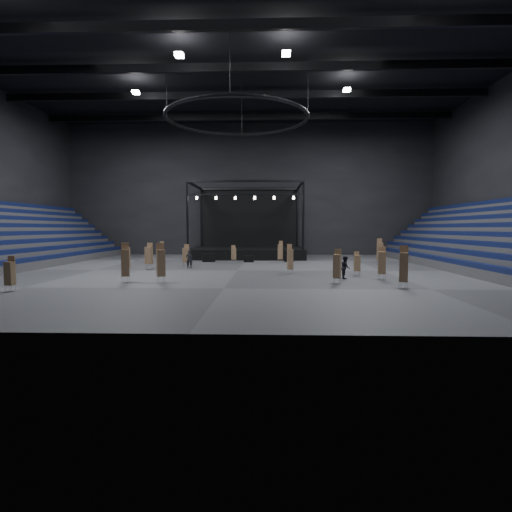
{
  "coord_description": "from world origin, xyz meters",
  "views": [
    {
      "loc": [
        2.79,
        -34.55,
        3.68
      ],
      "look_at": [
        1.69,
        -2.0,
        1.4
      ],
      "focal_mm": 28.0,
      "sensor_mm": 36.0,
      "label": 1
    }
  ],
  "objects_px": {
    "man_center": "(189,259)",
    "chair_stack_14": "(161,251)",
    "flight_case_mid": "(249,259)",
    "chair_stack_6": "(127,259)",
    "chair_stack_1": "(404,266)",
    "chair_stack_5": "(161,262)",
    "chair_stack_3": "(380,251)",
    "flight_case_left": "(209,258)",
    "chair_stack_7": "(186,255)",
    "chair_stack_11": "(357,263)",
    "chair_stack_10": "(234,253)",
    "chair_stack_12": "(382,262)",
    "chair_stack_0": "(149,255)",
    "chair_stack_4": "(290,259)",
    "chair_stack_13": "(10,273)",
    "crew_member": "(345,267)",
    "stage": "(248,246)",
    "chair_stack_2": "(280,251)",
    "flight_case_right": "(289,258)",
    "chair_stack_9": "(337,266)",
    "chair_stack_8": "(125,262)"
  },
  "relations": [
    {
      "from": "flight_case_mid",
      "to": "chair_stack_12",
      "type": "xyz_separation_m",
      "value": [
        10.22,
        -14.49,
        0.91
      ]
    },
    {
      "from": "flight_case_left",
      "to": "chair_stack_14",
      "type": "bearing_deg",
      "value": -172.46
    },
    {
      "from": "chair_stack_0",
      "to": "chair_stack_12",
      "type": "height_order",
      "value": "chair_stack_12"
    },
    {
      "from": "chair_stack_8",
      "to": "man_center",
      "type": "xyz_separation_m",
      "value": [
        2.37,
        9.76,
        -0.56
      ]
    },
    {
      "from": "chair_stack_6",
      "to": "chair_stack_14",
      "type": "distance_m",
      "value": 9.51
    },
    {
      "from": "chair_stack_5",
      "to": "crew_member",
      "type": "bearing_deg",
      "value": -12.8
    },
    {
      "from": "chair_stack_13",
      "to": "man_center",
      "type": "relative_size",
      "value": 1.24
    },
    {
      "from": "flight_case_left",
      "to": "chair_stack_14",
      "type": "distance_m",
      "value": 5.12
    },
    {
      "from": "flight_case_left",
      "to": "chair_stack_0",
      "type": "xyz_separation_m",
      "value": [
        -4.18,
        -7.84,
        0.82
      ]
    },
    {
      "from": "chair_stack_6",
      "to": "chair_stack_9",
      "type": "xyz_separation_m",
      "value": [
        16.44,
        -6.63,
        0.1
      ]
    },
    {
      "from": "chair_stack_11",
      "to": "chair_stack_12",
      "type": "relative_size",
      "value": 0.78
    },
    {
      "from": "chair_stack_3",
      "to": "flight_case_left",
      "type": "bearing_deg",
      "value": 171.64
    },
    {
      "from": "chair_stack_7",
      "to": "chair_stack_11",
      "type": "relative_size",
      "value": 1.14
    },
    {
      "from": "flight_case_left",
      "to": "chair_stack_9",
      "type": "height_order",
      "value": "chair_stack_9"
    },
    {
      "from": "chair_stack_13",
      "to": "chair_stack_4",
      "type": "bearing_deg",
      "value": 32.76
    },
    {
      "from": "chair_stack_4",
      "to": "chair_stack_10",
      "type": "height_order",
      "value": "chair_stack_4"
    },
    {
      "from": "man_center",
      "to": "chair_stack_10",
      "type": "bearing_deg",
      "value": -129.91
    },
    {
      "from": "chair_stack_2",
      "to": "chair_stack_10",
      "type": "height_order",
      "value": "chair_stack_2"
    },
    {
      "from": "flight_case_mid",
      "to": "chair_stack_6",
      "type": "xyz_separation_m",
      "value": [
        -9.73,
        -9.9,
        0.74
      ]
    },
    {
      "from": "chair_stack_7",
      "to": "chair_stack_1",
      "type": "bearing_deg",
      "value": -28.68
    },
    {
      "from": "flight_case_left",
      "to": "chair_stack_10",
      "type": "bearing_deg",
      "value": -25.24
    },
    {
      "from": "flight_case_mid",
      "to": "flight_case_right",
      "type": "relative_size",
      "value": 0.98
    },
    {
      "from": "chair_stack_14",
      "to": "chair_stack_1",
      "type": "bearing_deg",
      "value": -33.84
    },
    {
      "from": "chair_stack_0",
      "to": "chair_stack_9",
      "type": "height_order",
      "value": "chair_stack_0"
    },
    {
      "from": "chair_stack_9",
      "to": "chair_stack_10",
      "type": "height_order",
      "value": "chair_stack_9"
    },
    {
      "from": "chair_stack_12",
      "to": "man_center",
      "type": "xyz_separation_m",
      "value": [
        -15.35,
        7.81,
        -0.43
      ]
    },
    {
      "from": "chair_stack_5",
      "to": "chair_stack_6",
      "type": "distance_m",
      "value": 8.04
    },
    {
      "from": "flight_case_right",
      "to": "chair_stack_5",
      "type": "relative_size",
      "value": 0.4
    },
    {
      "from": "chair_stack_6",
      "to": "chair_stack_14",
      "type": "bearing_deg",
      "value": 74.42
    },
    {
      "from": "chair_stack_11",
      "to": "chair_stack_12",
      "type": "xyz_separation_m",
      "value": [
        1.19,
        -2.54,
        0.26
      ]
    },
    {
      "from": "chair_stack_2",
      "to": "chair_stack_3",
      "type": "relative_size",
      "value": 0.88
    },
    {
      "from": "chair_stack_12",
      "to": "chair_stack_13",
      "type": "relative_size",
      "value": 1.16
    },
    {
      "from": "flight_case_mid",
      "to": "man_center",
      "type": "xyz_separation_m",
      "value": [
        -5.13,
        -6.67,
        0.48
      ]
    },
    {
      "from": "flight_case_right",
      "to": "chair_stack_13",
      "type": "relative_size",
      "value": 0.52
    },
    {
      "from": "chair_stack_13",
      "to": "flight_case_right",
      "type": "bearing_deg",
      "value": 53.82
    },
    {
      "from": "chair_stack_7",
      "to": "chair_stack_10",
      "type": "xyz_separation_m",
      "value": [
        4.17,
        4.35,
        -0.13
      ]
    },
    {
      "from": "chair_stack_13",
      "to": "chair_stack_14",
      "type": "distance_m",
      "value": 20.29
    },
    {
      "from": "chair_stack_0",
      "to": "chair_stack_3",
      "type": "relative_size",
      "value": 0.9
    },
    {
      "from": "chair_stack_5",
      "to": "chair_stack_4",
      "type": "bearing_deg",
      "value": 8.25
    },
    {
      "from": "chair_stack_10",
      "to": "chair_stack_13",
      "type": "distance_m",
      "value": 22.38
    },
    {
      "from": "chair_stack_2",
      "to": "chair_stack_5",
      "type": "height_order",
      "value": "chair_stack_5"
    },
    {
      "from": "flight_case_left",
      "to": "crew_member",
      "type": "distance_m",
      "value": 18.73
    },
    {
      "from": "stage",
      "to": "chair_stack_6",
      "type": "relative_size",
      "value": 6.79
    },
    {
      "from": "chair_stack_6",
      "to": "chair_stack_8",
      "type": "xyz_separation_m",
      "value": [
        2.22,
        -6.53,
        0.3
      ]
    },
    {
      "from": "chair_stack_1",
      "to": "chair_stack_5",
      "type": "bearing_deg",
      "value": -170.29
    },
    {
      "from": "chair_stack_5",
      "to": "chair_stack_10",
      "type": "xyz_separation_m",
      "value": [
        3.55,
        15.37,
        -0.37
      ]
    },
    {
      "from": "chair_stack_6",
      "to": "crew_member",
      "type": "xyz_separation_m",
      "value": [
        17.48,
        -4.05,
        -0.26
      ]
    },
    {
      "from": "chair_stack_2",
      "to": "chair_stack_5",
      "type": "bearing_deg",
      "value": -97.75
    },
    {
      "from": "man_center",
      "to": "chair_stack_14",
      "type": "bearing_deg",
      "value": -62.72
    },
    {
      "from": "chair_stack_2",
      "to": "chair_stack_9",
      "type": "bearing_deg",
      "value": -58.31
    }
  ]
}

